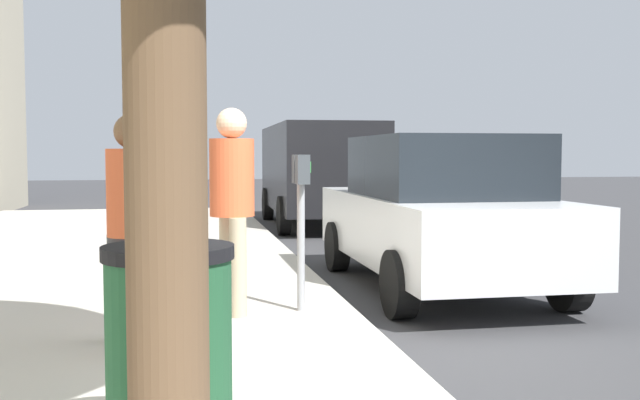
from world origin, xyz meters
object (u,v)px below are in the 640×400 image
(parking_meter, at_px, (301,199))
(parked_sedan_near, at_px, (438,212))
(parked_van_far, at_px, (318,168))
(pedestrian_at_meter, at_px, (232,191))
(pedestrian_bystander, at_px, (133,211))
(trash_bin, at_px, (170,356))

(parking_meter, xyz_separation_m, parked_sedan_near, (1.53, -1.85, -0.27))
(parked_van_far, bearing_deg, parked_sedan_near, 180.00)
(parked_sedan_near, bearing_deg, pedestrian_at_meter, 121.09)
(parking_meter, distance_m, pedestrian_bystander, 1.68)
(parking_meter, bearing_deg, pedestrian_at_meter, 85.27)
(parked_sedan_near, distance_m, parked_van_far, 7.55)
(pedestrian_bystander, distance_m, parked_van_far, 10.52)
(parked_van_far, height_order, trash_bin, parked_van_far)
(parking_meter, relative_size, parked_van_far, 0.27)
(parking_meter, bearing_deg, parked_sedan_near, -50.32)
(parked_sedan_near, relative_size, trash_bin, 4.36)
(parked_sedan_near, distance_m, trash_bin, 5.52)
(parking_meter, xyz_separation_m, trash_bin, (-3.12, 1.10, -0.51))
(parking_meter, relative_size, trash_bin, 1.40)
(parking_meter, relative_size, pedestrian_at_meter, 0.77)
(pedestrian_at_meter, bearing_deg, parking_meter, -14.41)
(parked_van_far, bearing_deg, pedestrian_at_meter, 164.75)
(parking_meter, xyz_separation_m, parked_van_far, (9.07, -1.85, 0.09))
(parking_meter, xyz_separation_m, pedestrian_at_meter, (0.05, 0.61, 0.07))
(parking_meter, bearing_deg, pedestrian_bystander, 123.45)
(parked_sedan_near, bearing_deg, trash_bin, 147.61)
(parked_sedan_near, bearing_deg, parked_van_far, -0.00)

